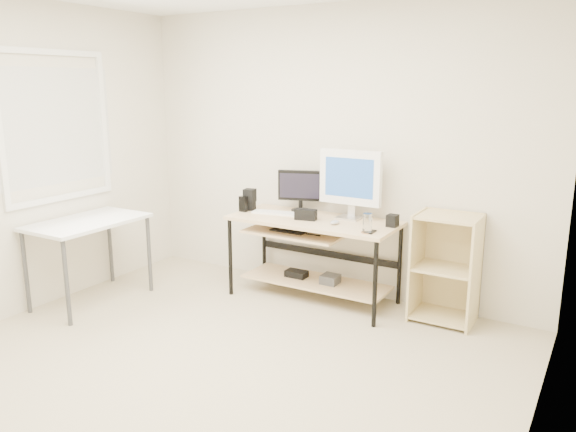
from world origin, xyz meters
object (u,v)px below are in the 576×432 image
at_px(side_table, 88,229).
at_px(black_monitor, 301,188).
at_px(desk, 311,241).
at_px(audio_controller, 243,204).
at_px(white_imac, 350,179).
at_px(shelf_unit, 447,267).

distance_m(side_table, black_monitor, 1.93).
xyz_separation_m(desk, black_monitor, (-0.22, 0.20, 0.43)).
relative_size(black_monitor, audio_controller, 2.83).
xyz_separation_m(black_monitor, white_imac, (0.52, -0.04, 0.13)).
bearing_deg(black_monitor, desk, -61.13).
bearing_deg(desk, shelf_unit, 7.77).
height_order(shelf_unit, black_monitor, black_monitor).
xyz_separation_m(side_table, black_monitor, (1.43, 1.26, 0.30)).
bearing_deg(audio_controller, side_table, -128.07).
height_order(desk, side_table, same).
distance_m(shelf_unit, audio_controller, 1.91).
relative_size(desk, audio_controller, 10.28).
bearing_deg(white_imac, black_monitor, 176.22).
bearing_deg(black_monitor, white_imac, -23.12).
height_order(desk, shelf_unit, shelf_unit).
xyz_separation_m(shelf_unit, black_monitor, (-1.40, 0.04, 0.52)).
xyz_separation_m(side_table, audio_controller, (0.98, 0.98, 0.15)).
xyz_separation_m(desk, audio_controller, (-0.68, -0.08, 0.28)).
distance_m(black_monitor, white_imac, 0.53).
height_order(shelf_unit, audio_controller, shelf_unit).
bearing_deg(desk, black_monitor, 137.73).
bearing_deg(white_imac, shelf_unit, 0.20).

